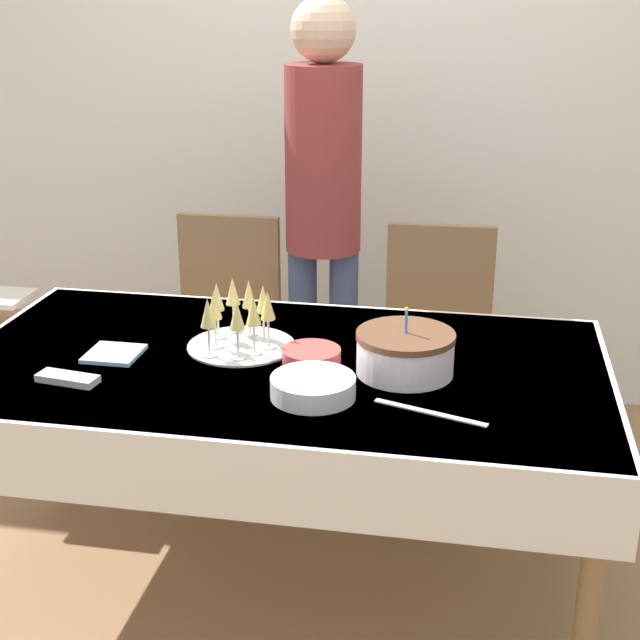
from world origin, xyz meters
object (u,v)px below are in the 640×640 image
birthday_cake (405,353)px  person_standing (323,192)px  dining_chair_far_right (436,345)px  plate_stack_dessert (311,357)px  high_chair (3,343)px  plate_stack_main (313,387)px  dining_chair_far_left (224,331)px  champagne_tray (239,317)px

birthday_cake → person_standing: bearing=113.2°
dining_chair_far_right → person_standing: 0.71m
dining_chair_far_right → plate_stack_dessert: size_ratio=5.78×
high_chair → dining_chair_far_right: bearing=6.1°
plate_stack_main → plate_stack_dessert: plate_stack_main is taller
person_standing → plate_stack_dessert: bearing=-81.7°
dining_chair_far_right → birthday_cake: 0.90m
dining_chair_far_left → birthday_cake: size_ratio=3.53×
dining_chair_far_right → plate_stack_main: size_ratio=4.31×
birthday_cake → champagne_tray: birthday_cake is taller
birthday_cake → plate_stack_main: bearing=-138.0°
dining_chair_far_left → plate_stack_dessert: dining_chair_far_left is taller
plate_stack_dessert → champagne_tray: bearing=157.3°
champagne_tray → plate_stack_main: size_ratio=1.44×
plate_stack_main → plate_stack_dessert: size_ratio=1.34×
dining_chair_far_right → plate_stack_main: 1.11m
plate_stack_dessert → dining_chair_far_left: bearing=121.3°
plate_stack_main → high_chair: plate_stack_main is taller
person_standing → high_chair: 1.37m
champagne_tray → high_chair: 1.30m
plate_stack_main → high_chair: (-1.39, 0.86, -0.32)m
champagne_tray → person_standing: bearing=83.0°
champagne_tray → dining_chair_far_right: bearing=53.6°
dining_chair_far_left → person_standing: person_standing is taller
champagne_tray → plate_stack_dessert: (0.23, -0.10, -0.07)m
person_standing → champagne_tray: bearing=-97.0°
dining_chair_far_left → dining_chair_far_right: same height
birthday_cake → plate_stack_dessert: birthday_cake is taller
dining_chair_far_left → plate_stack_main: size_ratio=4.31×
dining_chair_far_right → birthday_cake: birthday_cake is taller
person_standing → birthday_cake: bearing=-66.8°
plate_stack_dessert → high_chair: 1.53m
high_chair → plate_stack_main: bearing=-31.9°
dining_chair_far_left → plate_stack_main: (0.55, -1.04, 0.28)m
dining_chair_far_left → birthday_cake: 1.19m
dining_chair_far_right → plate_stack_dessert: dining_chair_far_right is taller
dining_chair_far_left → plate_stack_dessert: bearing=-58.7°
dining_chair_far_left → plate_stack_dessert: (0.51, -0.84, 0.27)m
high_chair → dining_chair_far_left: bearing=12.0°
dining_chair_far_left → birthday_cake: (0.77, -0.85, 0.31)m
birthday_cake → person_standing: person_standing is taller
high_chair → birthday_cake: bearing=-22.5°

